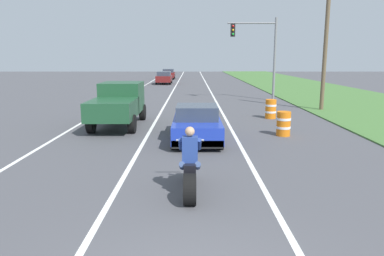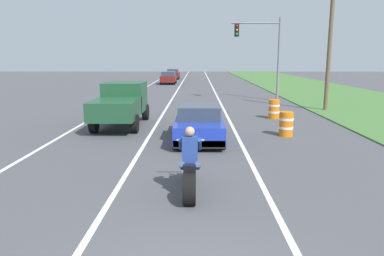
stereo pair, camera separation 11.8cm
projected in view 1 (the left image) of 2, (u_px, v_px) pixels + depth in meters
name	position (u px, v px, depth m)	size (l,w,h in m)	color
lane_stripe_left_solid	(112.00, 106.00, 24.13)	(0.14, 120.00, 0.01)	white
lane_stripe_right_solid	(220.00, 106.00, 24.10)	(0.14, 120.00, 0.01)	white
lane_stripe_centre_dashed	(166.00, 106.00, 24.12)	(0.14, 120.00, 0.01)	white
grass_verge_right	(373.00, 106.00, 24.06)	(10.00, 120.00, 0.06)	#477538
motorcycle_with_rider	(191.00, 170.00, 8.43)	(0.70, 2.21, 1.62)	black
sports_car_blue	(198.00, 124.00, 14.14)	(1.84, 4.30, 1.37)	#1E38B2
pickup_truck_left_lane_dark_green	(120.00, 103.00, 16.86)	(2.02, 4.80, 1.98)	#1E4C2D
traffic_light_mast_near	(262.00, 47.00, 26.50)	(3.61, 0.34, 6.00)	gray
utility_pole_roadside	(327.00, 47.00, 21.37)	(0.24, 0.24, 7.49)	brown
construction_barrel_nearest	(285.00, 124.00, 14.84)	(0.58, 0.58, 1.00)	orange
construction_barrel_mid	(272.00, 109.00, 19.09)	(0.58, 0.58, 1.00)	orange
distant_car_far_ahead	(166.00, 78.00, 43.98)	(1.80, 4.00, 1.50)	maroon
distant_car_further_ahead	(170.00, 74.00, 53.81)	(1.80, 4.00, 1.50)	maroon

